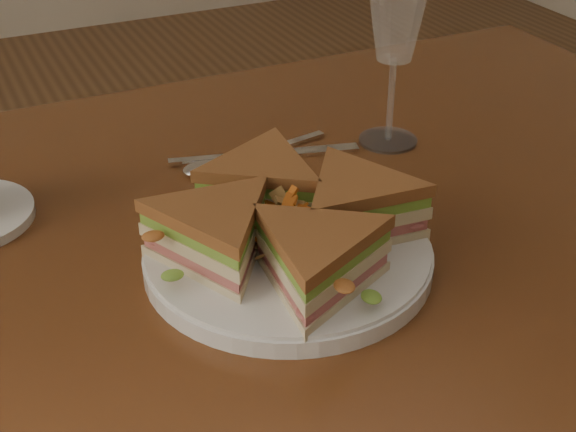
{
  "coord_description": "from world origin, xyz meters",
  "views": [
    {
      "loc": [
        -0.27,
        -0.59,
        1.16
      ],
      "look_at": [
        -0.02,
        -0.05,
        0.8
      ],
      "focal_mm": 50.0,
      "sensor_mm": 36.0,
      "label": 1
    }
  ],
  "objects_px": {
    "plate": "(288,256)",
    "knife": "(258,156)",
    "sandwich_wedges": "(288,221)",
    "wine_glass": "(397,17)",
    "table": "(279,311)",
    "spoon": "(223,164)"
  },
  "relations": [
    {
      "from": "knife",
      "to": "wine_glass",
      "type": "distance_m",
      "value": 0.21
    },
    {
      "from": "plate",
      "to": "knife",
      "type": "bearing_deg",
      "value": 73.67
    },
    {
      "from": "knife",
      "to": "wine_glass",
      "type": "height_order",
      "value": "wine_glass"
    },
    {
      "from": "spoon",
      "to": "knife",
      "type": "relative_size",
      "value": 0.86
    },
    {
      "from": "spoon",
      "to": "wine_glass",
      "type": "xyz_separation_m",
      "value": [
        0.2,
        -0.02,
        0.14
      ]
    },
    {
      "from": "table",
      "to": "spoon",
      "type": "distance_m",
      "value": 0.18
    },
    {
      "from": "knife",
      "to": "spoon",
      "type": "bearing_deg",
      "value": -161.12
    },
    {
      "from": "sandwich_wedges",
      "to": "plate",
      "type": "bearing_deg",
      "value": 0.0
    },
    {
      "from": "sandwich_wedges",
      "to": "knife",
      "type": "xyz_separation_m",
      "value": [
        0.06,
        0.2,
        -0.04
      ]
    },
    {
      "from": "table",
      "to": "sandwich_wedges",
      "type": "relative_size",
      "value": 4.34
    },
    {
      "from": "sandwich_wedges",
      "to": "spoon",
      "type": "height_order",
      "value": "sandwich_wedges"
    },
    {
      "from": "wine_glass",
      "to": "table",
      "type": "bearing_deg",
      "value": -148.77
    },
    {
      "from": "knife",
      "to": "wine_glass",
      "type": "xyz_separation_m",
      "value": [
        0.15,
        -0.03,
        0.15
      ]
    },
    {
      "from": "sandwich_wedges",
      "to": "wine_glass",
      "type": "height_order",
      "value": "wine_glass"
    },
    {
      "from": "table",
      "to": "sandwich_wedges",
      "type": "xyz_separation_m",
      "value": [
        -0.02,
        -0.05,
        0.14
      ]
    },
    {
      "from": "plate",
      "to": "knife",
      "type": "distance_m",
      "value": 0.21
    },
    {
      "from": "table",
      "to": "wine_glass",
      "type": "distance_m",
      "value": 0.34
    },
    {
      "from": "table",
      "to": "knife",
      "type": "xyz_separation_m",
      "value": [
        0.04,
        0.15,
        0.1
      ]
    },
    {
      "from": "sandwich_wedges",
      "to": "wine_glass",
      "type": "xyz_separation_m",
      "value": [
        0.21,
        0.17,
        0.1
      ]
    },
    {
      "from": "wine_glass",
      "to": "sandwich_wedges",
      "type": "bearing_deg",
      "value": -140.65
    },
    {
      "from": "plate",
      "to": "sandwich_wedges",
      "type": "relative_size",
      "value": 0.93
    },
    {
      "from": "plate",
      "to": "wine_glass",
      "type": "height_order",
      "value": "wine_glass"
    }
  ]
}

